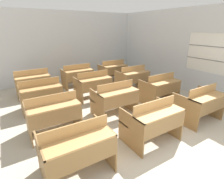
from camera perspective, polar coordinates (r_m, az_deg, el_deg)
wall_back at (r=8.07m, az=-15.60°, el=13.23°), size 6.91×0.06×2.95m
wall_right_with_window at (r=7.29m, az=20.54°, el=12.09°), size 0.06×6.60×2.95m
bench_front_left at (r=2.97m, az=-11.48°, el=-18.11°), size 1.08×0.79×0.93m
bench_front_center at (r=3.73m, az=13.05°, el=-9.74°), size 1.08×0.79×0.93m
bench_front_right at (r=4.93m, az=26.74°, el=-3.99°), size 1.08×0.79×0.93m
bench_second_left at (r=4.11m, az=-18.63°, el=-7.43°), size 1.08×0.79×0.93m
bench_second_center at (r=4.70m, az=0.99°, el=-2.88°), size 1.08×0.79×0.93m
bench_second_right at (r=5.70m, az=15.36°, el=0.52°), size 1.08×0.79×0.93m
bench_third_left at (r=5.37m, az=-22.14°, el=-1.42°), size 1.08×0.79×0.93m
bench_third_center at (r=5.84m, az=-6.17°, el=1.60°), size 1.08×0.79×0.93m
bench_third_right at (r=6.66m, az=6.77°, el=3.85°), size 1.08×0.79×0.93m
bench_back_left at (r=6.65m, az=-24.43°, el=2.16°), size 1.08×0.79×0.93m
bench_back_center at (r=7.03m, az=-11.19°, el=4.44°), size 1.08×0.79×0.93m
bench_back_right at (r=7.76m, az=0.35°, el=6.25°), size 1.08×0.79×0.93m
wastepaper_bin at (r=9.25m, az=5.41°, el=6.21°), size 0.26×0.26×0.28m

